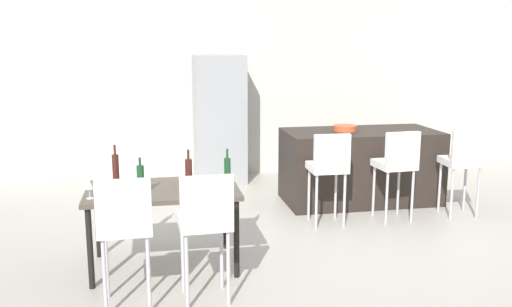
{
  "coord_description": "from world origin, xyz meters",
  "views": [
    {
      "loc": [
        -2.02,
        -5.42,
        2.01
      ],
      "look_at": [
        -0.94,
        0.28,
        0.85
      ],
      "focal_mm": 38.87,
      "sensor_mm": 36.0,
      "label": 1
    }
  ],
  "objects_px": {
    "kitchen_island": "(360,166)",
    "bar_chair_right": "(463,159)",
    "wine_bottle_near": "(141,179)",
    "bar_chair_middle": "(397,161)",
    "dining_table": "(163,196)",
    "dining_chair_near": "(125,222)",
    "bar_chair_left": "(329,164)",
    "wine_glass_left": "(89,184)",
    "wine_bottle_corner": "(227,169)",
    "refrigerator": "(219,119)",
    "dining_chair_far": "(205,217)",
    "potted_plant": "(409,149)",
    "wine_bottle_far": "(189,171)",
    "wine_bottle_right": "(116,167)",
    "fruit_bowl": "(345,128)"
  },
  "relations": [
    {
      "from": "kitchen_island",
      "to": "bar_chair_right",
      "type": "bearing_deg",
      "value": -42.64
    },
    {
      "from": "wine_bottle_near",
      "to": "bar_chair_middle",
      "type": "bearing_deg",
      "value": 19.64
    },
    {
      "from": "dining_table",
      "to": "dining_chair_near",
      "type": "xyz_separation_m",
      "value": [
        -0.3,
        -0.78,
        0.03
      ]
    },
    {
      "from": "kitchen_island",
      "to": "dining_table",
      "type": "distance_m",
      "value": 3.06
    },
    {
      "from": "bar_chair_left",
      "to": "bar_chair_middle",
      "type": "height_order",
      "value": "same"
    },
    {
      "from": "wine_bottle_near",
      "to": "wine_glass_left",
      "type": "relative_size",
      "value": 1.83
    },
    {
      "from": "wine_bottle_corner",
      "to": "refrigerator",
      "type": "height_order",
      "value": "refrigerator"
    },
    {
      "from": "bar_chair_middle",
      "to": "wine_glass_left",
      "type": "relative_size",
      "value": 6.03
    },
    {
      "from": "bar_chair_middle",
      "to": "dining_chair_far",
      "type": "xyz_separation_m",
      "value": [
        -2.33,
        -1.63,
        0.0
      ]
    },
    {
      "from": "bar_chair_right",
      "to": "dining_table",
      "type": "relative_size",
      "value": 0.78
    },
    {
      "from": "wine_glass_left",
      "to": "kitchen_island",
      "type": "bearing_deg",
      "value": 31.68
    },
    {
      "from": "kitchen_island",
      "to": "refrigerator",
      "type": "relative_size",
      "value": 1.05
    },
    {
      "from": "potted_plant",
      "to": "dining_chair_near",
      "type": "bearing_deg",
      "value": -137.18
    },
    {
      "from": "wine_bottle_far",
      "to": "wine_bottle_right",
      "type": "height_order",
      "value": "wine_bottle_right"
    },
    {
      "from": "dining_chair_far",
      "to": "fruit_bowl",
      "type": "relative_size",
      "value": 3.54
    },
    {
      "from": "wine_glass_left",
      "to": "refrigerator",
      "type": "distance_m",
      "value": 3.68
    },
    {
      "from": "wine_bottle_corner",
      "to": "dining_table",
      "type": "bearing_deg",
      "value": -164.87
    },
    {
      "from": "bar_chair_left",
      "to": "wine_bottle_near",
      "type": "bearing_deg",
      "value": -153.47
    },
    {
      "from": "fruit_bowl",
      "to": "dining_chair_far",
      "type": "bearing_deg",
      "value": -128.83
    },
    {
      "from": "kitchen_island",
      "to": "wine_bottle_far",
      "type": "distance_m",
      "value": 2.84
    },
    {
      "from": "bar_chair_middle",
      "to": "wine_bottle_far",
      "type": "bearing_deg",
      "value": -162.09
    },
    {
      "from": "bar_chair_left",
      "to": "bar_chair_middle",
      "type": "bearing_deg",
      "value": 0.01
    },
    {
      "from": "bar_chair_right",
      "to": "wine_glass_left",
      "type": "distance_m",
      "value": 4.21
    },
    {
      "from": "bar_chair_right",
      "to": "wine_bottle_right",
      "type": "xyz_separation_m",
      "value": [
        -3.88,
        -0.52,
        0.18
      ]
    },
    {
      "from": "wine_bottle_near",
      "to": "refrigerator",
      "type": "bearing_deg",
      "value": 71.71
    },
    {
      "from": "wine_bottle_corner",
      "to": "refrigerator",
      "type": "xyz_separation_m",
      "value": [
        0.29,
        2.97,
        0.06
      ]
    },
    {
      "from": "wine_glass_left",
      "to": "potted_plant",
      "type": "xyz_separation_m",
      "value": [
        4.51,
        3.35,
        -0.49
      ]
    },
    {
      "from": "dining_chair_far",
      "to": "wine_bottle_near",
      "type": "relative_size",
      "value": 3.3
    },
    {
      "from": "refrigerator",
      "to": "potted_plant",
      "type": "relative_size",
      "value": 2.92
    },
    {
      "from": "dining_chair_near",
      "to": "wine_bottle_right",
      "type": "xyz_separation_m",
      "value": [
        -0.12,
        1.11,
        0.18
      ]
    },
    {
      "from": "refrigerator",
      "to": "kitchen_island",
      "type": "bearing_deg",
      "value": -41.17
    },
    {
      "from": "bar_chair_right",
      "to": "wine_glass_left",
      "type": "xyz_separation_m",
      "value": [
        -4.06,
        -1.08,
        0.17
      ]
    },
    {
      "from": "fruit_bowl",
      "to": "wine_bottle_near",
      "type": "bearing_deg",
      "value": -143.11
    },
    {
      "from": "bar_chair_left",
      "to": "potted_plant",
      "type": "relative_size",
      "value": 1.67
    },
    {
      "from": "kitchen_island",
      "to": "wine_bottle_near",
      "type": "distance_m",
      "value": 3.32
    },
    {
      "from": "wine_bottle_right",
      "to": "fruit_bowl",
      "type": "relative_size",
      "value": 1.17
    },
    {
      "from": "bar_chair_right",
      "to": "wine_bottle_far",
      "type": "distance_m",
      "value": 3.31
    },
    {
      "from": "bar_chair_middle",
      "to": "fruit_bowl",
      "type": "relative_size",
      "value": 3.54
    },
    {
      "from": "kitchen_island",
      "to": "fruit_bowl",
      "type": "distance_m",
      "value": 0.54
    },
    {
      "from": "bar_chair_right",
      "to": "dining_chair_far",
      "type": "bearing_deg",
      "value": -152.61
    },
    {
      "from": "bar_chair_left",
      "to": "dining_chair_far",
      "type": "height_order",
      "value": "same"
    },
    {
      "from": "dining_chair_far",
      "to": "refrigerator",
      "type": "xyz_separation_m",
      "value": [
        0.6,
        3.91,
        0.22
      ]
    },
    {
      "from": "kitchen_island",
      "to": "wine_bottle_corner",
      "type": "distance_m",
      "value": 2.5
    },
    {
      "from": "bar_chair_left",
      "to": "wine_bottle_corner",
      "type": "height_order",
      "value": "bar_chair_left"
    },
    {
      "from": "dining_chair_far",
      "to": "fruit_bowl",
      "type": "bearing_deg",
      "value": 51.17
    },
    {
      "from": "wine_bottle_near",
      "to": "potted_plant",
      "type": "xyz_separation_m",
      "value": [
        4.1,
        3.28,
        -0.5
      ]
    },
    {
      "from": "dining_chair_far",
      "to": "fruit_bowl",
      "type": "distance_m",
      "value": 3.24
    },
    {
      "from": "kitchen_island",
      "to": "wine_bottle_near",
      "type": "height_order",
      "value": "wine_bottle_near"
    },
    {
      "from": "fruit_bowl",
      "to": "wine_glass_left",
      "type": "bearing_deg",
      "value": -146.17
    },
    {
      "from": "bar_chair_left",
      "to": "wine_bottle_near",
      "type": "xyz_separation_m",
      "value": [
        -2.02,
        -1.01,
        0.17
      ]
    }
  ]
}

